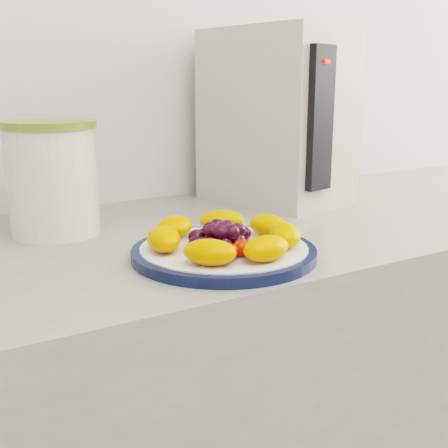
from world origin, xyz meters
TOP-DOWN VIEW (x-y plane):
  - wall_back at (0.00, 1.51)m, footprint 3.50×0.02m
  - plate_rim at (-0.09, 1.04)m, footprint 0.26×0.26m
  - plate_face at (-0.09, 1.04)m, footprint 0.24×0.24m
  - canister at (-0.26, 1.30)m, footprint 0.17×0.17m
  - canister_lid at (-0.26, 1.30)m, footprint 0.18×0.18m
  - appliance_body at (0.22, 1.34)m, footprint 0.26×0.32m
  - appliance_panel at (0.20, 1.18)m, footprint 0.06×0.03m
  - appliance_led at (0.20, 1.17)m, footprint 0.01×0.01m
  - fruit_plate at (-0.09, 1.04)m, footprint 0.23×0.23m

SIDE VIEW (x-z plane):
  - plate_rim at x=-0.09m, z-range 0.90..0.91m
  - plate_face at x=-0.09m, z-range 0.90..0.92m
  - fruit_plate at x=-0.09m, z-range 0.92..0.95m
  - canister at x=-0.26m, z-range 0.90..1.07m
  - appliance_body at x=0.22m, z-range 0.90..1.25m
  - canister_lid at x=-0.26m, z-range 1.07..1.09m
  - appliance_panel at x=0.20m, z-range 0.95..1.21m
  - appliance_led at x=0.20m, z-range 1.18..1.18m
  - wall_back at x=0.00m, z-range 0.00..2.60m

